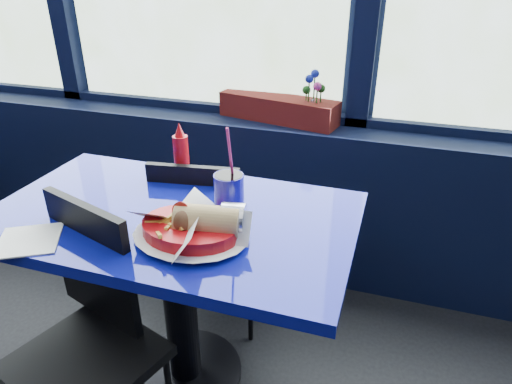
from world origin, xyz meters
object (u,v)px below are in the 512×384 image
Objects in this scene: chair_near_back at (211,234)px; food_basket at (193,227)px; near_table at (176,259)px; chair_near_front at (90,323)px; planter_box at (278,108)px; soda_cup at (229,196)px; ketchup_bottle at (181,153)px; flower_vase at (312,110)px.

chair_near_back is 0.57m from food_basket.
near_table is 0.34m from chair_near_front.
chair_near_front is 1.47× the size of planter_box.
chair_near_front is 2.68× the size of soda_cup.
planter_box is at bearing 95.37° from chair_near_front.
planter_box is 0.66m from ketchup_bottle.
chair_near_back is (0.14, 0.62, -0.02)m from chair_near_front.
planter_box is 0.87m from soda_cup.
food_basket is 1.70× the size of ketchup_bottle.
chair_near_back is 0.51m from soda_cup.
food_basket is at bearing -59.80° from ketchup_bottle.
chair_near_back is at bearing 91.74° from near_table.
flower_vase is at bearing -0.43° from planter_box.
chair_near_back reaches higher than near_table.
food_basket reaches higher than near_table.
soda_cup reaches higher than near_table.
planter_box is 1.59× the size of food_basket.
near_table is 0.40m from ketchup_bottle.
near_table is at bearing 83.01° from chair_near_back.
near_table is 5.59× the size of ketchup_bottle.
food_basket is at bearing -41.18° from near_table.
near_table is 0.96m from flower_vase.
planter_box is 2.70× the size of ketchup_bottle.
planter_box is at bearing 71.96° from ketchup_bottle.
soda_cup is at bearing -40.01° from ketchup_bottle.
food_basket is at bearing 99.50° from chair_near_back.
flower_vase is (0.17, -0.04, 0.02)m from planter_box.
soda_cup is (0.08, -0.86, -0.03)m from planter_box.
flower_vase reaches higher than near_table.
soda_cup is (0.20, -0.29, 0.36)m from chair_near_back.
flower_vase is 0.81× the size of soda_cup.
flower_vase reaches higher than ketchup_bottle.
chair_near_back is (-0.01, 0.33, -0.10)m from near_table.
near_table is at bearing -169.95° from soda_cup.
food_basket is at bearing 48.62° from chair_near_front.
planter_box is at bearing -110.89° from chair_near_back.
food_basket reaches higher than chair_near_front.
chair_near_front is at bearing 68.47° from chair_near_back.
soda_cup is at bearing 86.02° from food_basket.
near_table is at bearing -85.37° from planter_box.
near_table is 1.46× the size of chair_near_back.
flower_vase is 0.71× the size of food_basket.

